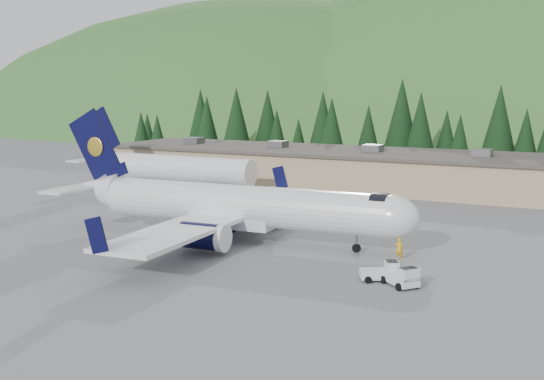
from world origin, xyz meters
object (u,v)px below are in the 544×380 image
at_px(baggage_tug_b, 402,277).
at_px(ramp_worker, 399,249).
at_px(airliner, 233,206).
at_px(terminal_building, 339,167).
at_px(baggage_tug_a, 383,272).
at_px(second_airliner, 162,167).

height_order(baggage_tug_b, ramp_worker, ramp_worker).
bearing_deg(ramp_worker, airliner, -21.90).
height_order(terminal_building, ramp_worker, terminal_building).
relative_size(airliner, terminal_building, 0.51).
bearing_deg(airliner, baggage_tug_a, -24.80).
bearing_deg(baggage_tug_b, airliner, -163.26).
distance_m(baggage_tug_b, ramp_worker, 7.82).
bearing_deg(baggage_tug_a, terminal_building, 87.46).
distance_m(terminal_building, ramp_worker, 43.18).
height_order(baggage_tug_a, ramp_worker, ramp_worker).
relative_size(airliner, second_airliner, 1.33).
distance_m(second_airliner, ramp_worker, 45.74).
height_order(airliner, ramp_worker, airliner).
bearing_deg(ramp_worker, baggage_tug_a, 74.38).
distance_m(second_airliner, terminal_building, 25.55).
bearing_deg(terminal_building, second_airliner, -141.22).
height_order(airliner, terminal_building, airliner).
relative_size(baggage_tug_a, baggage_tug_b, 0.96).
height_order(airliner, baggage_tug_a, airliner).
bearing_deg(second_airliner, terminal_building, 38.78).
distance_m(airliner, terminal_building, 38.26).
relative_size(second_airliner, baggage_tug_b, 8.53).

